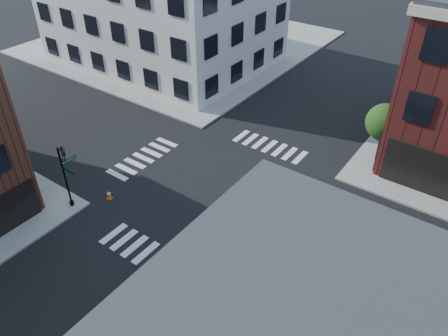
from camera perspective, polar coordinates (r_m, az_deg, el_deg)
ground at (r=29.99m, az=-0.90°, el=-3.07°), size 120.00×120.00×0.00m
sidewalk_nw at (r=56.14m, az=-5.64°, el=16.11°), size 30.00×30.00×0.15m
building_nw at (r=49.70m, az=-8.11°, el=19.91°), size 22.00×16.00×11.00m
tree_near at (r=33.30m, az=20.27°, el=5.38°), size 2.69×2.69×4.49m
tree_far at (r=38.71m, az=23.04°, el=8.52°), size 2.43×2.43×4.07m
signal_pole at (r=28.78m, az=-19.96°, el=-0.34°), size 1.29×1.24×4.60m
box_truck at (r=22.31m, az=12.05°, el=-15.21°), size 7.52×2.44×3.37m
traffic_cone at (r=30.21m, az=-14.78°, el=-3.41°), size 0.41×0.41×0.64m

